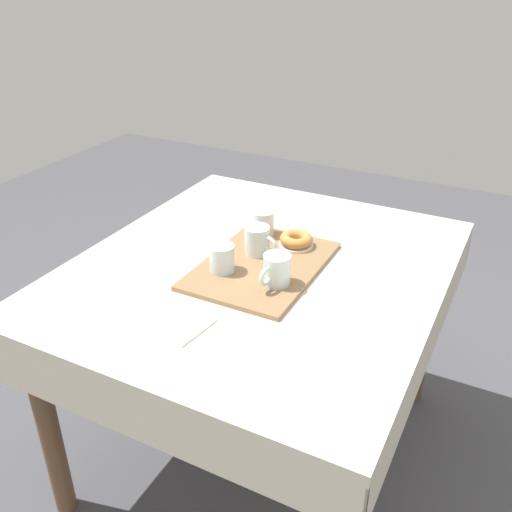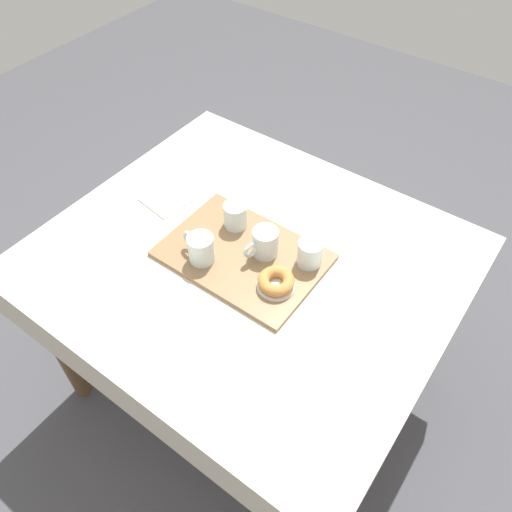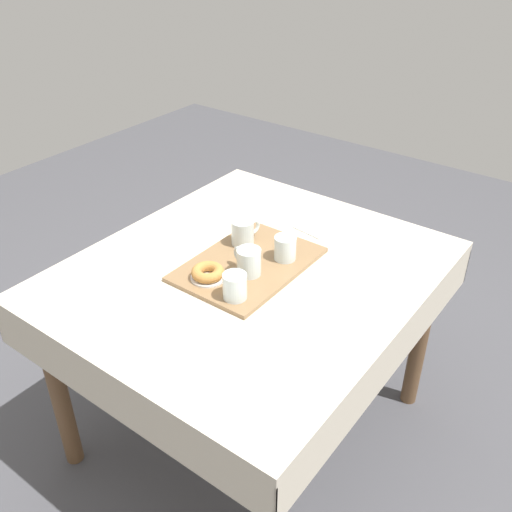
# 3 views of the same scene
# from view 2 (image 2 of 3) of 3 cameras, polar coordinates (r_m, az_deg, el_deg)

# --- Properties ---
(ground_plane) EXTENTS (6.00, 6.00, 0.00)m
(ground_plane) POSITION_cam_2_polar(r_m,az_deg,el_deg) (2.16, -0.65, -13.58)
(ground_plane) COLOR #47474C
(dining_table) EXTENTS (1.22, 1.07, 0.76)m
(dining_table) POSITION_cam_2_polar(r_m,az_deg,el_deg) (1.61, -0.85, -2.34)
(dining_table) COLOR beige
(dining_table) RESTS_ON ground
(serving_tray) EXTENTS (0.47, 0.33, 0.01)m
(serving_tray) POSITION_cam_2_polar(r_m,az_deg,el_deg) (1.52, -1.48, 0.12)
(serving_tray) COLOR olive
(serving_tray) RESTS_ON dining_table
(tea_mug_left) EXTENTS (0.08, 0.12, 0.09)m
(tea_mug_left) POSITION_cam_2_polar(r_m,az_deg,el_deg) (1.49, 0.99, 1.45)
(tea_mug_left) COLOR silver
(tea_mug_left) RESTS_ON serving_tray
(tea_mug_right) EXTENTS (0.12, 0.08, 0.09)m
(tea_mug_right) POSITION_cam_2_polar(r_m,az_deg,el_deg) (1.48, -6.26, 0.79)
(tea_mug_right) COLOR silver
(tea_mug_right) RESTS_ON serving_tray
(water_glass_near) EXTENTS (0.07, 0.07, 0.08)m
(water_glass_near) POSITION_cam_2_polar(r_m,az_deg,el_deg) (1.58, -2.34, 4.51)
(water_glass_near) COLOR silver
(water_glass_near) RESTS_ON serving_tray
(water_glass_far) EXTENTS (0.07, 0.07, 0.08)m
(water_glass_far) POSITION_cam_2_polar(r_m,az_deg,el_deg) (1.47, 6.09, 0.22)
(water_glass_far) COLOR silver
(water_glass_far) RESTS_ON serving_tray
(donut_plate_left) EXTENTS (0.11, 0.11, 0.01)m
(donut_plate_left) POSITION_cam_2_polar(r_m,az_deg,el_deg) (1.43, 2.26, -3.35)
(donut_plate_left) COLOR white
(donut_plate_left) RESTS_ON serving_tray
(sugar_donut_left) EXTENTS (0.10, 0.10, 0.03)m
(sugar_donut_left) POSITION_cam_2_polar(r_m,az_deg,el_deg) (1.42, 2.28, -2.84)
(sugar_donut_left) COLOR #BC7F3D
(sugar_donut_left) RESTS_ON donut_plate_left
(paper_napkin) EXTENTS (0.15, 0.14, 0.01)m
(paper_napkin) POSITION_cam_2_polar(r_m,az_deg,el_deg) (1.73, -10.20, 6.24)
(paper_napkin) COLOR white
(paper_napkin) RESTS_ON dining_table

